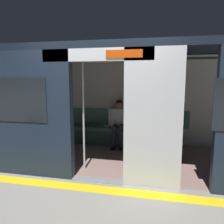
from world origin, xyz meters
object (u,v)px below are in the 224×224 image
handbag (136,125)px  grab_pole_door (83,113)px  person_seated (119,120)px  bench_seat (120,132)px  book (108,126)px  train_car (109,89)px

handbag → grab_pole_door: 1.99m
person_seated → handbag: person_seated is taller
person_seated → bench_seat: bearing=-114.5°
person_seated → handbag: 0.47m
bench_seat → grab_pole_door: grab_pole_door is taller
person_seated → grab_pole_door: bearing=77.5°
bench_seat → handbag: bearing=-174.9°
person_seated → book: person_seated is taller
bench_seat → train_car: bearing=86.7°
bench_seat → book: (0.33, -0.09, 0.12)m
book → bench_seat: bearing=-164.8°
handbag → grab_pole_door: bearing=65.2°
train_car → bench_seat: bearing=-93.3°
train_car → bench_seat: train_car is taller
bench_seat → grab_pole_door: bearing=77.1°
book → grab_pole_door: (0.06, 1.80, 0.61)m
handbag → book: 0.75m
person_seated → grab_pole_door: grab_pole_door is taller
train_car → handbag: 1.48m
person_seated → grab_pole_door: size_ratio=0.55×
train_car → book: size_ratio=29.09×
bench_seat → grab_pole_door: (0.39, 1.71, 0.74)m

